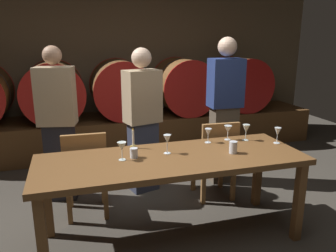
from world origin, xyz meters
The scene contains 22 objects.
ground_plane centered at (0.00, 0.00, 0.00)m, with size 8.90×8.90×0.00m, color #3F3A33.
back_wall centered at (0.00, 3.19, 1.34)m, with size 6.85×0.24×2.68m, color brown.
barrel_shelf centered at (0.00, 2.64, 0.27)m, with size 6.16×0.90×0.54m, color brown.
wine_barrel_left centered at (-0.97, 2.64, 0.96)m, with size 0.87×0.86×0.87m.
wine_barrel_center centered at (-0.02, 2.64, 0.96)m, with size 0.87×0.86×0.87m.
wine_barrel_right centered at (0.99, 2.64, 0.96)m, with size 0.87×0.86×0.87m.
wine_barrel_far_right centered at (1.95, 2.64, 0.96)m, with size 0.87×0.86×0.87m.
dining_table centered at (0.02, 0.11, 0.68)m, with size 2.23×0.78×0.76m.
chair_left centered at (-0.66, 0.69, 0.49)m, with size 0.41×0.41×0.88m.
chair_right centered at (0.70, 0.70, 0.49)m, with size 0.42×0.42×0.88m.
guest_left centered at (-0.89, 1.18, 0.84)m, with size 0.42×0.31×1.65m.
guest_center centered at (0.00, 1.14, 0.83)m, with size 0.43×0.33×1.62m.
guest_right centered at (0.98, 1.11, 0.89)m, with size 0.38×0.25×1.73m.
candle_center centered at (-0.24, 0.42, 0.81)m, with size 0.05×0.05×0.19m.
wine_glass_far_left centered at (-0.38, 0.16, 0.87)m, with size 0.07×0.07×0.15m.
wine_glass_left centered at (0.01, 0.20, 0.88)m, with size 0.07×0.07×0.17m.
wine_glass_center_left centered at (0.46, 0.38, 0.86)m, with size 0.06×0.06×0.14m.
wine_glass_center_right centered at (0.68, 0.41, 0.86)m, with size 0.08×0.08×0.14m.
wine_glass_right centered at (0.84, 0.35, 0.87)m, with size 0.07×0.07×0.16m.
wine_glass_far_right centered at (1.08, 0.18, 0.87)m, with size 0.06×0.06×0.15m.
cup_left centered at (-0.28, 0.18, 0.80)m, with size 0.07×0.07×0.08m, color silver.
cup_right centered at (0.55, 0.05, 0.81)m, with size 0.07×0.07×0.10m, color silver.
Camera 1 is at (-0.75, -2.39, 1.73)m, focal length 35.81 mm.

